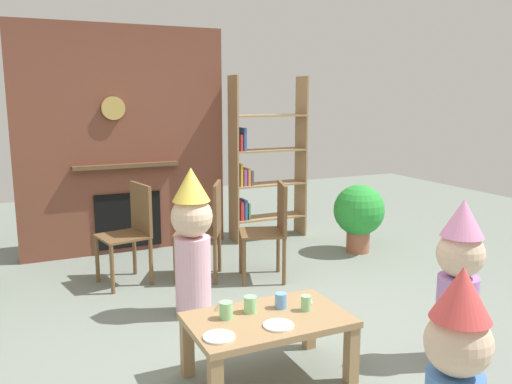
{
  "coord_description": "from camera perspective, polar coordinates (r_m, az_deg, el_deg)",
  "views": [
    {
      "loc": [
        -1.47,
        -3.11,
        1.68
      ],
      "look_at": [
        0.15,
        0.4,
        0.97
      ],
      "focal_mm": 37.01,
      "sensor_mm": 36.0,
      "label": 1
    }
  ],
  "objects": [
    {
      "name": "child_in_pink",
      "position": [
        3.56,
        21.07,
        -8.63
      ],
      "size": [
        0.29,
        0.29,
        1.06
      ],
      "rotation": [
        0.0,
        0.0,
        2.88
      ],
      "color": "#B27FCC",
      "rests_on": "ground_plane"
    },
    {
      "name": "paper_cup_near_left",
      "position": [
        3.3,
        2.7,
        -11.65
      ],
      "size": [
        0.07,
        0.07,
        0.09
      ],
      "primitive_type": "cylinder",
      "color": "#669EE0",
      "rests_on": "coffee_table"
    },
    {
      "name": "ground_plane",
      "position": [
        3.83,
        0.5,
        -15.64
      ],
      "size": [
        12.0,
        12.0,
        0.0
      ],
      "primitive_type": "plane",
      "color": "gray"
    },
    {
      "name": "bookshelf",
      "position": [
        6.16,
        0.73,
        2.77
      ],
      "size": [
        0.9,
        0.28,
        1.9
      ],
      "color": "#9E7A51",
      "rests_on": "ground_plane"
    },
    {
      "name": "dining_chair_right",
      "position": [
        4.83,
        1.73,
        -3.6
      ],
      "size": [
        0.51,
        0.51,
        0.9
      ],
      "rotation": [
        0.0,
        0.0,
        2.81
      ],
      "color": "brown",
      "rests_on": "ground_plane"
    },
    {
      "name": "coffee_table",
      "position": [
        3.22,
        1.34,
        -14.44
      ],
      "size": [
        0.94,
        0.58,
        0.39
      ],
      "color": "#9E7A51",
      "rests_on": "ground_plane"
    },
    {
      "name": "brick_fireplace_feature",
      "position": [
        5.83,
        -14.16,
        5.29
      ],
      "size": [
        2.2,
        0.28,
        2.4
      ],
      "color": "brown",
      "rests_on": "ground_plane"
    },
    {
      "name": "paper_cup_far_left",
      "position": [
        3.24,
        -0.62,
        -12.06
      ],
      "size": [
        0.08,
        0.08,
        0.1
      ],
      "primitive_type": "cylinder",
      "color": "#8CD18C",
      "rests_on": "coffee_table"
    },
    {
      "name": "potted_plant_tall",
      "position": [
        5.79,
        11.06,
        -2.19
      ],
      "size": [
        0.55,
        0.55,
        0.74
      ],
      "color": "#9E5B42",
      "rests_on": "ground_plane"
    },
    {
      "name": "birthday_cake_slice",
      "position": [
        3.28,
        -3.7,
        -12.07
      ],
      "size": [
        0.1,
        0.1,
        0.06
      ],
      "primitive_type": "cone",
      "color": "#EAC68C",
      "rests_on": "coffee_table"
    },
    {
      "name": "paper_cup_near_right",
      "position": [
        3.16,
        -3.26,
        -12.64
      ],
      "size": [
        0.08,
        0.08,
        0.1
      ],
      "primitive_type": "cylinder",
      "color": "#8CD18C",
      "rests_on": "coffee_table"
    },
    {
      "name": "paper_plate_front",
      "position": [
        2.95,
        -4.02,
        -15.35
      ],
      "size": [
        0.17,
        0.17,
        0.01
      ],
      "primitive_type": "cylinder",
      "color": "white",
      "rests_on": "coffee_table"
    },
    {
      "name": "child_with_cone_hat",
      "position": [
        2.47,
        20.78,
        -18.03
      ],
      "size": [
        0.28,
        0.28,
        1.01
      ],
      "rotation": [
        0.0,
        0.0,
        1.84
      ],
      "color": "#4C7FC6",
      "rests_on": "ground_plane"
    },
    {
      "name": "child_by_the_chairs",
      "position": [
        4.06,
        -6.91,
        -4.97
      ],
      "size": [
        0.32,
        0.32,
        1.15
      ],
      "rotation": [
        0.0,
        0.0,
        -1.48
      ],
      "color": "#EAB2C6",
      "rests_on": "ground_plane"
    },
    {
      "name": "dining_chair_left",
      "position": [
        4.89,
        -13.24,
        -3.72
      ],
      "size": [
        0.47,
        0.47,
        0.9
      ],
      "rotation": [
        0.0,
        0.0,
        3.34
      ],
      "color": "brown",
      "rests_on": "ground_plane"
    },
    {
      "name": "table_fork",
      "position": [
        3.45,
        5.83,
        -11.47
      ],
      "size": [
        0.07,
        0.14,
        0.01
      ],
      "primitive_type": "cube",
      "rotation": [
        0.0,
        0.0,
        1.18
      ],
      "color": "silver",
      "rests_on": "coffee_table"
    },
    {
      "name": "paper_plate_rear",
      "position": [
        3.08,
        2.45,
        -14.21
      ],
      "size": [
        0.18,
        0.18,
        0.01
      ],
      "primitive_type": "cylinder",
      "color": "white",
      "rests_on": "coffee_table"
    },
    {
      "name": "paper_cup_center",
      "position": [
        3.28,
        5.43,
        -11.87
      ],
      "size": [
        0.06,
        0.06,
        0.09
      ],
      "primitive_type": "cylinder",
      "color": "#8CD18C",
      "rests_on": "coffee_table"
    },
    {
      "name": "dining_chair_middle",
      "position": [
        4.87,
        -5.27,
        -3.52
      ],
      "size": [
        0.54,
        0.54,
        0.9
      ],
      "rotation": [
        0.0,
        0.0,
        2.67
      ],
      "color": "brown",
      "rests_on": "ground_plane"
    }
  ]
}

